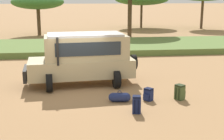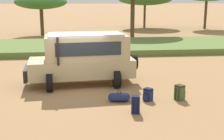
% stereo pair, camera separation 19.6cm
% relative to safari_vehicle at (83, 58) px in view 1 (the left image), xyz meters
% --- Properties ---
extents(ground_plane, '(320.00, 320.00, 0.00)m').
position_rel_safari_vehicle_xyz_m(ground_plane, '(-0.28, -0.77, -1.29)').
color(ground_plane, '#9E754C').
extents(grass_bank, '(120.00, 7.00, 0.44)m').
position_rel_safari_vehicle_xyz_m(grass_bank, '(-0.28, 10.02, -1.07)').
color(grass_bank, '#5B7538').
rests_on(grass_bank, ground_plane).
extents(safari_vehicle, '(5.43, 3.00, 2.44)m').
position_rel_safari_vehicle_xyz_m(safari_vehicle, '(0.00, 0.00, 0.00)').
color(safari_vehicle, tan).
rests_on(safari_vehicle, ground_plane).
extents(backpack_beside_front_wheel, '(0.35, 0.40, 0.65)m').
position_rel_safari_vehicle_xyz_m(backpack_beside_front_wheel, '(1.77, -4.09, -0.98)').
color(backpack_beside_front_wheel, navy).
rests_on(backpack_beside_front_wheel, ground_plane).
extents(backpack_cluster_center, '(0.44, 0.43, 0.51)m').
position_rel_safari_vehicle_xyz_m(backpack_cluster_center, '(2.52, -2.78, -1.05)').
color(backpack_cluster_center, navy).
rests_on(backpack_cluster_center, ground_plane).
extents(backpack_near_rear_wheel, '(0.46, 0.45, 0.63)m').
position_rel_safari_vehicle_xyz_m(backpack_near_rear_wheel, '(3.83, -2.82, -0.99)').
color(backpack_near_rear_wheel, '#42562D').
rests_on(backpack_near_rear_wheel, ground_plane).
extents(duffel_bag_low_black_case, '(0.89, 0.42, 0.47)m').
position_rel_safari_vehicle_xyz_m(duffel_bag_low_black_case, '(1.34, -2.79, -1.11)').
color(duffel_bag_low_black_case, navy).
rests_on(duffel_bag_low_black_case, ground_plane).
extents(acacia_tree_centre_back, '(5.52, 5.60, 4.29)m').
position_rel_safari_vehicle_xyz_m(acacia_tree_centre_back, '(-4.12, 19.86, 2.21)').
color(acacia_tree_centre_back, brown).
rests_on(acacia_tree_centre_back, ground_plane).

